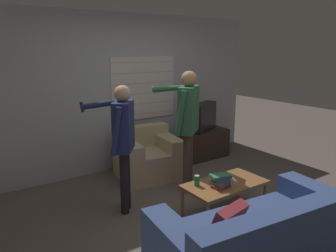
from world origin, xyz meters
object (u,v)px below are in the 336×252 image
at_px(tv, 204,117).
at_px(book_stack, 221,181).
at_px(couch_blue, 262,244).
at_px(person_left_standing, 123,134).
at_px(person_right_standing, 188,116).
at_px(soda_can, 197,181).
at_px(spare_remote, 234,180).
at_px(coffee_table, 225,186).
at_px(armchair_beige, 147,157).

height_order(tv, book_stack, tv).
relative_size(couch_blue, book_stack, 7.62).
relative_size(person_left_standing, book_stack, 6.10).
relative_size(person_right_standing, soda_can, 13.52).
bearing_deg(tv, spare_remote, 34.43).
xyz_separation_m(coffee_table, tv, (1.16, 1.77, 0.41)).
bearing_deg(person_right_standing, armchair_beige, 66.44).
bearing_deg(armchair_beige, soda_can, 90.23).
relative_size(armchair_beige, person_right_standing, 0.59).
height_order(person_left_standing, person_right_standing, person_right_standing).
relative_size(coffee_table, tv, 1.44).
height_order(armchair_beige, book_stack, armchair_beige).
bearing_deg(person_left_standing, armchair_beige, -7.23).
distance_m(person_left_standing, book_stack, 1.29).
xyz_separation_m(couch_blue, person_left_standing, (-0.45, 1.77, 0.69)).
height_order(person_right_standing, soda_can, person_right_standing).
relative_size(couch_blue, person_right_standing, 1.16).
bearing_deg(person_left_standing, soda_can, -95.99).
bearing_deg(book_stack, person_left_standing, 136.32).
relative_size(coffee_table, book_stack, 3.96).
distance_m(couch_blue, book_stack, 1.05).
height_order(couch_blue, tv, tv).
distance_m(armchair_beige, book_stack, 1.64).
height_order(couch_blue, spare_remote, couch_blue).
xyz_separation_m(person_right_standing, book_stack, (-0.18, -0.87, -0.62)).
distance_m(armchair_beige, soda_can, 1.46).
relative_size(person_right_standing, spare_remote, 12.59).
height_order(book_stack, soda_can, book_stack).
height_order(armchair_beige, tv, tv).
height_order(tv, spare_remote, tv).
xyz_separation_m(person_left_standing, book_stack, (0.85, -0.81, -0.52)).
xyz_separation_m(couch_blue, soda_can, (0.19, 1.14, 0.15)).
relative_size(person_right_standing, book_stack, 6.56).
distance_m(person_left_standing, spare_remote, 1.48).
distance_m(tv, person_right_standing, 1.50).
bearing_deg(book_stack, tv, 54.71).
relative_size(book_stack, soda_can, 2.06).
bearing_deg(book_stack, person_right_standing, 78.52).
xyz_separation_m(couch_blue, spare_remote, (0.65, 0.99, 0.10)).
bearing_deg(soda_can, person_left_standing, 136.05).
height_order(armchair_beige, person_left_standing, person_left_standing).
bearing_deg(person_left_standing, spare_remote, -87.16).
relative_size(coffee_table, person_right_standing, 0.60).
bearing_deg(book_stack, coffee_table, 22.59).
bearing_deg(person_left_standing, book_stack, -95.73).
xyz_separation_m(armchair_beige, soda_can, (-0.18, -1.45, 0.14)).
height_order(couch_blue, coffee_table, couch_blue).
bearing_deg(person_right_standing, soda_can, -157.58).
relative_size(armchair_beige, tv, 1.42).
xyz_separation_m(coffee_table, book_stack, (-0.13, -0.05, 0.11)).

